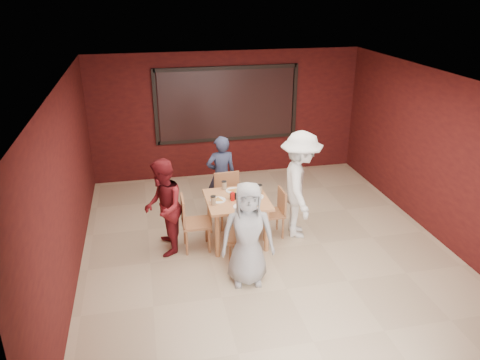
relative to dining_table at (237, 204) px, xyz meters
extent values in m
plane|color=#C9B08B|center=(0.42, -0.38, -0.71)|extent=(7.00, 7.00, 0.00)
cube|color=black|center=(0.42, 3.07, 0.94)|extent=(3.00, 0.02, 1.50)
cube|color=tan|center=(0.00, 0.00, 0.08)|extent=(1.03, 1.03, 0.04)
cylinder|color=tan|center=(-0.41, 0.41, -0.32)|extent=(0.08, 0.08, 0.77)
cylinder|color=tan|center=(0.41, 0.41, -0.32)|extent=(0.08, 0.08, 0.77)
cylinder|color=tan|center=(-0.41, -0.41, -0.32)|extent=(0.08, 0.08, 0.77)
cylinder|color=tan|center=(0.41, -0.41, -0.32)|extent=(0.08, 0.08, 0.77)
cylinder|color=white|center=(0.00, -0.32, 0.11)|extent=(0.26, 0.26, 0.01)
cone|color=gold|center=(0.00, -0.32, 0.12)|extent=(0.24, 0.24, 0.02)
cylinder|color=beige|center=(0.14, -0.42, 0.17)|extent=(0.09, 0.09, 0.14)
cylinder|color=black|center=(0.14, -0.42, 0.25)|extent=(0.09, 0.09, 0.01)
cylinder|color=white|center=(0.00, 0.32, 0.11)|extent=(0.26, 0.26, 0.01)
cone|color=gold|center=(0.00, 0.32, 0.12)|extent=(0.24, 0.24, 0.02)
cylinder|color=beige|center=(-0.14, 0.42, 0.17)|extent=(0.09, 0.09, 0.14)
cylinder|color=black|center=(-0.14, 0.42, 0.25)|extent=(0.09, 0.09, 0.01)
cylinder|color=white|center=(-0.32, 0.00, 0.11)|extent=(0.26, 0.26, 0.01)
cone|color=gold|center=(-0.32, 0.00, 0.12)|extent=(0.24, 0.24, 0.02)
cylinder|color=beige|center=(-0.42, -0.14, 0.17)|extent=(0.09, 0.09, 0.14)
cylinder|color=black|center=(-0.42, -0.14, 0.25)|extent=(0.09, 0.09, 0.01)
cylinder|color=white|center=(0.32, 0.00, 0.11)|extent=(0.26, 0.26, 0.01)
cone|color=gold|center=(0.32, 0.00, 0.12)|extent=(0.24, 0.24, 0.02)
cylinder|color=beige|center=(0.42, 0.14, 0.17)|extent=(0.09, 0.09, 0.14)
cylinder|color=black|center=(0.42, 0.14, 0.25)|extent=(0.09, 0.09, 0.01)
cylinder|color=beige|center=(0.09, -0.03, 0.15)|extent=(0.06, 0.06, 0.10)
cylinder|color=beige|center=(0.02, -0.09, 0.15)|extent=(0.05, 0.05, 0.08)
cylinder|color=#BA0F0D|center=(-0.09, -0.05, 0.18)|extent=(0.07, 0.07, 0.15)
cube|color=black|center=(-0.06, 0.01, 0.15)|extent=(0.12, 0.08, 0.10)
cube|color=#AB6B42|center=(-0.05, -0.66, -0.28)|extent=(0.53, 0.53, 0.04)
cylinder|color=#AB6B42|center=(0.16, -0.57, -0.50)|extent=(0.04, 0.04, 0.40)
cylinder|color=#AB6B42|center=(-0.15, -0.45, -0.50)|extent=(0.04, 0.04, 0.40)
cylinder|color=#AB6B42|center=(0.04, -0.88, -0.50)|extent=(0.04, 0.04, 0.40)
cylinder|color=#AB6B42|center=(-0.27, -0.76, -0.50)|extent=(0.04, 0.04, 0.40)
cube|color=#AB6B42|center=(-0.12, -0.84, -0.05)|extent=(0.40, 0.18, 0.39)
cube|color=#AB6B42|center=(-0.01, 0.60, -0.23)|extent=(0.49, 0.49, 0.04)
cylinder|color=#AB6B42|center=(-0.19, 0.41, -0.48)|extent=(0.04, 0.04, 0.45)
cylinder|color=#AB6B42|center=(0.19, 0.43, -0.48)|extent=(0.04, 0.04, 0.45)
cylinder|color=#AB6B42|center=(-0.21, 0.78, -0.48)|extent=(0.04, 0.04, 0.45)
cylinder|color=#AB6B42|center=(0.17, 0.80, -0.48)|extent=(0.04, 0.04, 0.45)
cube|color=#AB6B42|center=(-0.02, 0.82, 0.04)|extent=(0.47, 0.06, 0.44)
cube|color=#AB6B42|center=(-0.70, -0.09, -0.24)|extent=(0.47, 0.47, 0.04)
cylinder|color=#AB6B42|center=(-0.52, -0.27, -0.48)|extent=(0.04, 0.04, 0.45)
cylinder|color=#AB6B42|center=(-0.52, 0.10, -0.48)|extent=(0.04, 0.04, 0.45)
cylinder|color=#AB6B42|center=(-0.89, -0.27, -0.48)|extent=(0.04, 0.04, 0.45)
cylinder|color=#AB6B42|center=(-0.89, 0.10, -0.48)|extent=(0.04, 0.04, 0.45)
cube|color=#AB6B42|center=(-0.91, -0.08, 0.03)|extent=(0.04, 0.46, 0.44)
cube|color=#AB6B42|center=(0.62, 0.08, -0.28)|extent=(0.42, 0.42, 0.04)
cylinder|color=#AB6B42|center=(0.45, 0.25, -0.50)|extent=(0.04, 0.04, 0.40)
cylinder|color=#AB6B42|center=(0.46, -0.09, -0.50)|extent=(0.04, 0.04, 0.40)
cylinder|color=#AB6B42|center=(0.79, 0.25, -0.50)|extent=(0.04, 0.04, 0.40)
cylinder|color=#AB6B42|center=(0.80, -0.08, -0.50)|extent=(0.04, 0.04, 0.40)
cube|color=#AB6B42|center=(0.81, 0.09, -0.05)|extent=(0.04, 0.41, 0.39)
imported|color=#A9A9A9|center=(-0.09, -1.16, 0.09)|extent=(0.83, 0.60, 1.59)
imported|color=#2F3653|center=(-0.06, 1.14, 0.07)|extent=(0.58, 0.40, 1.55)
imported|color=maroon|center=(-1.22, -0.06, 0.10)|extent=(0.65, 0.81, 1.61)
imported|color=white|center=(1.10, 0.03, 0.23)|extent=(0.94, 1.34, 1.88)
camera|label=1|loc=(-1.43, -6.89, 3.41)|focal=35.00mm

